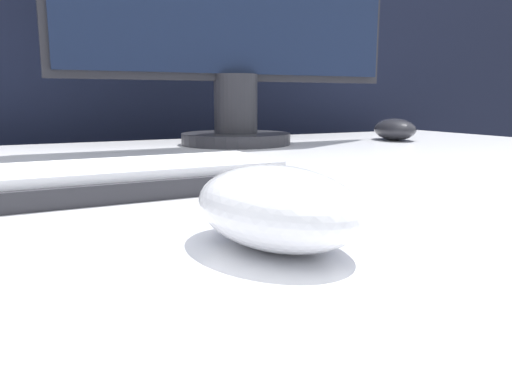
# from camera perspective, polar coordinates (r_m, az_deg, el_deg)

# --- Properties ---
(partition_panel) EXTENTS (5.00, 0.03, 1.17)m
(partition_panel) POSITION_cam_1_polar(r_m,az_deg,el_deg) (1.14, -19.72, -1.23)
(partition_panel) COLOR black
(partition_panel) RESTS_ON ground_plane
(computer_mouse_near) EXTENTS (0.09, 0.12, 0.05)m
(computer_mouse_near) POSITION_cam_1_polar(r_m,az_deg,el_deg) (0.28, 3.14, -1.61)
(computer_mouse_near) COLOR white
(computer_mouse_near) RESTS_ON desk
(keyboard) EXTENTS (0.45, 0.13, 0.02)m
(keyboard) POSITION_cam_1_polar(r_m,az_deg,el_deg) (0.45, -24.23, 0.83)
(keyboard) COLOR #28282D
(keyboard) RESTS_ON desk
(computer_mouse_far) EXTENTS (0.10, 0.13, 0.04)m
(computer_mouse_far) POSITION_cam_1_polar(r_m,az_deg,el_deg) (1.03, 15.56, 6.92)
(computer_mouse_far) COLOR #232328
(computer_mouse_far) RESTS_ON desk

